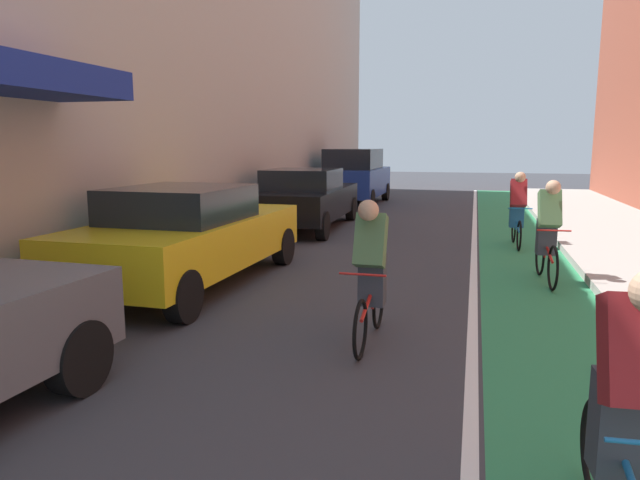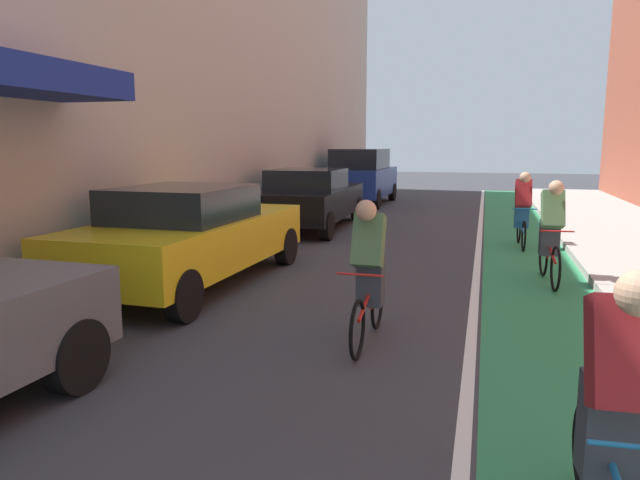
{
  "view_description": "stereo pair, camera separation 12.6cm",
  "coord_description": "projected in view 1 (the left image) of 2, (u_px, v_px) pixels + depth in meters",
  "views": [
    {
      "loc": [
        1.75,
        2.48,
        2.16
      ],
      "look_at": [
        -0.15,
        9.7,
        0.92
      ],
      "focal_mm": 32.78,
      "sensor_mm": 36.0,
      "label": 1
    },
    {
      "loc": [
        1.88,
        2.51,
        2.16
      ],
      "look_at": [
        -0.15,
        9.7,
        0.92
      ],
      "focal_mm": 32.78,
      "sensor_mm": 36.0,
      "label": 2
    }
  ],
  "objects": [
    {
      "name": "bike_lane_paint",
      "position": [
        521.0,
        255.0,
        11.5
      ],
      "size": [
        1.6,
        32.83,
        0.0
      ],
      "primitive_type": "cube",
      "color": "#2D8451",
      "rests_on": "ground"
    },
    {
      "name": "cyclist_lead",
      "position": [
        629.0,
        410.0,
        3.0
      ],
      "size": [
        0.48,
        1.66,
        1.59
      ],
      "color": "black",
      "rests_on": "ground"
    },
    {
      "name": "ground_plane",
      "position": [
        368.0,
        268.0,
        10.27
      ],
      "size": [
        72.22,
        72.22,
        0.0
      ],
      "primitive_type": "plane",
      "color": "#38383D"
    },
    {
      "name": "cyclist_trailing",
      "position": [
        548.0,
        229.0,
        9.09
      ],
      "size": [
        0.48,
        1.73,
        1.62
      ],
      "color": "black",
      "rests_on": "ground"
    },
    {
      "name": "lane_divider_stripe",
      "position": [
        474.0,
        252.0,
        11.73
      ],
      "size": [
        0.12,
        32.83,
        0.0
      ],
      "primitive_type": "cube",
      "color": "white",
      "rests_on": "ground"
    },
    {
      "name": "parked_suv_blue",
      "position": [
        354.0,
        176.0,
        21.09
      ],
      "size": [
        2.02,
        4.32,
        1.98
      ],
      "color": "navy",
      "rests_on": "ground"
    },
    {
      "name": "parked_sedan_yellow_cab",
      "position": [
        188.0,
        235.0,
        8.91
      ],
      "size": [
        2.07,
        4.76,
        1.53
      ],
      "color": "yellow",
      "rests_on": "ground"
    },
    {
      "name": "cyclist_mid",
      "position": [
        371.0,
        271.0,
        6.3
      ],
      "size": [
        0.48,
        1.67,
        1.59
      ],
      "color": "black",
      "rests_on": "ground"
    },
    {
      "name": "parked_sedan_black",
      "position": [
        304.0,
        198.0,
        14.97
      ],
      "size": [
        2.11,
        4.78,
        1.53
      ],
      "color": "black",
      "rests_on": "ground"
    },
    {
      "name": "cyclist_far",
      "position": [
        517.0,
        209.0,
        12.29
      ],
      "size": [
        0.48,
        1.67,
        1.59
      ],
      "color": "black",
      "rests_on": "ground"
    },
    {
      "name": "building_facade_left",
      "position": [
        146.0,
        5.0,
        12.67
      ],
      "size": [
        4.15,
        32.83,
        10.29
      ],
      "color": "#B2ADA3",
      "rests_on": "ground"
    }
  ]
}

